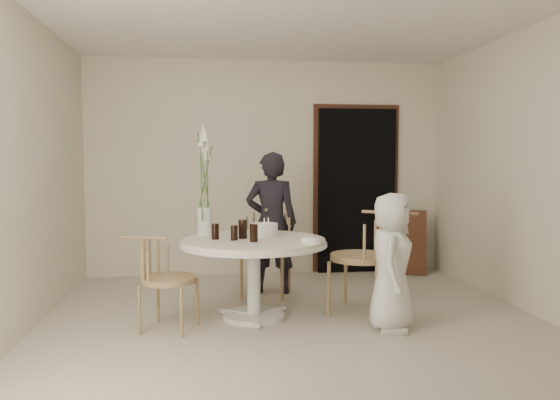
{
  "coord_description": "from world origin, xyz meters",
  "views": [
    {
      "loc": [
        -0.77,
        -4.64,
        1.44
      ],
      "look_at": [
        -0.1,
        0.3,
        1.08
      ],
      "focal_mm": 35.0,
      "sensor_mm": 36.0,
      "label": 1
    }
  ],
  "objects": [
    {
      "name": "ground",
      "position": [
        0.0,
        0.0,
        0.0
      ],
      "size": [
        4.5,
        4.5,
        0.0
      ],
      "primitive_type": "plane",
      "color": "beige",
      "rests_on": "ground"
    },
    {
      "name": "room_shell",
      "position": [
        0.0,
        0.0,
        1.62
      ],
      "size": [
        4.5,
        4.5,
        4.5
      ],
      "color": "white",
      "rests_on": "ground"
    },
    {
      "name": "doorway",
      "position": [
        1.15,
        2.19,
        1.05
      ],
      "size": [
        1.0,
        0.1,
        2.1
      ],
      "primitive_type": "cube",
      "color": "black",
      "rests_on": "ground"
    },
    {
      "name": "door_trim",
      "position": [
        1.15,
        2.23,
        1.11
      ],
      "size": [
        1.12,
        0.03,
        2.22
      ],
      "primitive_type": "cube",
      "color": "#5A2F1E",
      "rests_on": "ground"
    },
    {
      "name": "table",
      "position": [
        -0.35,
        0.25,
        0.62
      ],
      "size": [
        1.33,
        1.33,
        0.73
      ],
      "color": "silver",
      "rests_on": "ground"
    },
    {
      "name": "picture_frame",
      "position": [
        1.68,
        1.95,
        0.41
      ],
      "size": [
        0.64,
        0.34,
        0.81
      ],
      "primitive_type": "cube",
      "rotation": [
        -0.17,
        0.0,
        -0.27
      ],
      "color": "#5A2F1E",
      "rests_on": "ground"
    },
    {
      "name": "chair_far",
      "position": [
        -0.11,
        1.22,
        0.61
      ],
      "size": [
        0.63,
        0.65,
        0.94
      ],
      "rotation": [
        0.0,
        0.0,
        -0.32
      ],
      "color": "tan",
      "rests_on": "ground"
    },
    {
      "name": "chair_right",
      "position": [
        0.77,
        0.2,
        0.64
      ],
      "size": [
        0.75,
        0.74,
        0.99
      ],
      "rotation": [
        0.0,
        0.0,
        -2.17
      ],
      "color": "tan",
      "rests_on": "ground"
    },
    {
      "name": "chair_left",
      "position": [
        -1.2,
        0.04,
        0.52
      ],
      "size": [
        0.56,
        0.54,
        0.8
      ],
      "rotation": [
        0.0,
        0.0,
        1.24
      ],
      "color": "tan",
      "rests_on": "ground"
    },
    {
      "name": "girl",
      "position": [
        -0.08,
        1.2,
        0.77
      ],
      "size": [
        0.61,
        0.45,
        1.53
      ],
      "primitive_type": "imported",
      "rotation": [
        0.0,
        0.0,
        2.99
      ],
      "color": "black",
      "rests_on": "ground"
    },
    {
      "name": "boy",
      "position": [
        0.78,
        -0.25,
        0.59
      ],
      "size": [
        0.56,
        0.67,
        1.17
      ],
      "primitive_type": "imported",
      "rotation": [
        0.0,
        0.0,
        1.18
      ],
      "color": "white",
      "rests_on": "ground"
    },
    {
      "name": "birthday_cake",
      "position": [
        -0.24,
        0.42,
        0.79
      ],
      "size": [
        0.25,
        0.25,
        0.17
      ],
      "rotation": [
        0.0,
        0.0,
        0.23
      ],
      "color": "white",
      "rests_on": "table"
    },
    {
      "name": "cola_tumbler_a",
      "position": [
        -0.7,
        0.28,
        0.8
      ],
      "size": [
        0.07,
        0.07,
        0.14
      ],
      "primitive_type": "cylinder",
      "rotation": [
        0.0,
        0.0,
        0.1
      ],
      "color": "black",
      "rests_on": "table"
    },
    {
      "name": "cola_tumbler_b",
      "position": [
        -0.36,
        0.07,
        0.81
      ],
      "size": [
        0.09,
        0.09,
        0.15
      ],
      "primitive_type": "cylinder",
      "rotation": [
        0.0,
        0.0,
        -0.26
      ],
      "color": "black",
      "rests_on": "table"
    },
    {
      "name": "cola_tumbler_c",
      "position": [
        -0.53,
        0.19,
        0.8
      ],
      "size": [
        0.06,
        0.06,
        0.14
      ],
      "primitive_type": "cylinder",
      "rotation": [
        0.0,
        0.0,
        0.0
      ],
      "color": "black",
      "rests_on": "table"
    },
    {
      "name": "cola_tumbler_d",
      "position": [
        -0.45,
        0.29,
        0.82
      ],
      "size": [
        0.08,
        0.08,
        0.17
      ],
      "primitive_type": "cylinder",
      "rotation": [
        0.0,
        0.0,
        0.05
      ],
      "color": "black",
      "rests_on": "table"
    },
    {
      "name": "plate_stack",
      "position": [
        0.13,
        -0.01,
        0.75
      ],
      "size": [
        0.2,
        0.2,
        0.05
      ],
      "primitive_type": "cylinder",
      "rotation": [
        0.0,
        0.0,
        -0.06
      ],
      "color": "white",
      "rests_on": "table"
    },
    {
      "name": "flower_vase",
      "position": [
        -0.79,
        0.57,
        1.14
      ],
      "size": [
        0.14,
        0.14,
        1.06
      ],
      "rotation": [
        0.0,
        0.0,
        -0.26
      ],
      "color": "silver",
      "rests_on": "table"
    }
  ]
}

